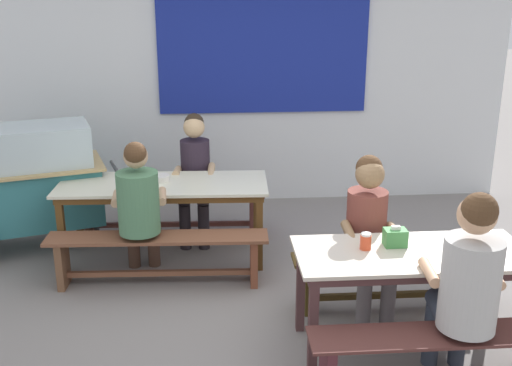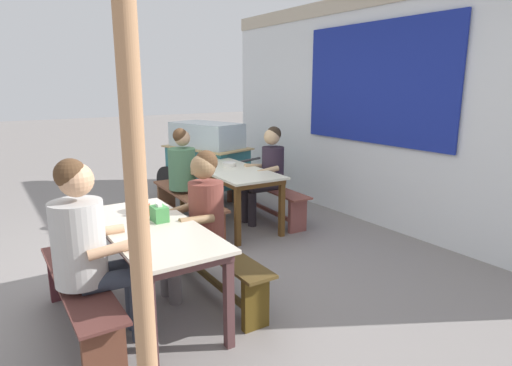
% 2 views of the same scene
% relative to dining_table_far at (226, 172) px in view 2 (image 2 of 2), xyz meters
% --- Properties ---
extents(ground_plane, '(40.00, 40.00, 0.00)m').
position_rel_dining_table_far_xyz_m(ground_plane, '(0.88, -1.18, -0.67)').
color(ground_plane, gray).
extents(backdrop_wall, '(6.03, 0.23, 2.92)m').
position_rel_dining_table_far_xyz_m(backdrop_wall, '(0.89, 1.62, 0.87)').
color(backdrop_wall, silver).
rests_on(backdrop_wall, ground_plane).
extents(dining_table_far, '(1.93, 0.80, 0.74)m').
position_rel_dining_table_far_xyz_m(dining_table_far, '(0.00, 0.00, 0.00)').
color(dining_table_far, beige).
rests_on(dining_table_far, ground_plane).
extents(dining_table_near, '(1.59, 0.68, 0.74)m').
position_rel_dining_table_far_xyz_m(dining_table_near, '(1.78, -1.66, -0.01)').
color(dining_table_near, beige).
rests_on(dining_table_near, ground_plane).
extents(bench_far_back, '(1.92, 0.37, 0.45)m').
position_rel_dining_table_far_xyz_m(bench_far_back, '(0.02, 0.56, -0.37)').
color(bench_far_back, brown).
rests_on(bench_far_back, ground_plane).
extents(bench_far_front, '(1.87, 0.37, 0.45)m').
position_rel_dining_table_far_xyz_m(bench_far_front, '(-0.02, -0.56, -0.36)').
color(bench_far_front, brown).
rests_on(bench_far_front, ground_plane).
extents(bench_near_back, '(1.47, 0.26, 0.45)m').
position_rel_dining_table_far_xyz_m(bench_near_back, '(1.78, -1.10, -0.37)').
color(bench_near_back, '#493717').
rests_on(bench_near_back, ground_plane).
extents(bench_near_front, '(1.58, 0.31, 0.45)m').
position_rel_dining_table_far_xyz_m(bench_near_front, '(1.78, -2.21, -0.38)').
color(bench_near_front, '#522B26').
rests_on(bench_near_front, ground_plane).
extents(food_cart, '(1.80, 1.18, 1.20)m').
position_rel_dining_table_far_xyz_m(food_cart, '(-1.30, 0.36, 0.02)').
color(food_cart, '#30757B').
rests_on(food_cart, ground_plane).
extents(person_left_back_turned, '(0.47, 0.60, 1.27)m').
position_rel_dining_table_far_xyz_m(person_left_back_turned, '(-0.17, -0.48, 0.05)').
color(person_left_back_turned, '#4B3226').
rests_on(person_left_back_turned, ground_plane).
extents(person_near_front, '(0.49, 0.58, 1.35)m').
position_rel_dining_table_far_xyz_m(person_near_front, '(1.95, -2.16, 0.10)').
color(person_near_front, '#323948').
rests_on(person_near_front, ground_plane).
extents(person_right_near_table, '(0.42, 0.57, 1.26)m').
position_rel_dining_table_far_xyz_m(person_right_near_table, '(1.61, -1.17, 0.05)').
color(person_right_near_table, '#635B5D').
rests_on(person_right_near_table, ground_plane).
extents(person_center_facing, '(0.42, 0.57, 1.26)m').
position_rel_dining_table_far_xyz_m(person_center_facing, '(0.28, 0.46, 0.05)').
color(person_center_facing, '#252025').
rests_on(person_center_facing, ground_plane).
extents(tissue_box, '(0.15, 0.11, 0.15)m').
position_rel_dining_table_far_xyz_m(tissue_box, '(1.69, -1.55, 0.13)').
color(tissue_box, '#418C46').
rests_on(tissue_box, dining_table_near).
extents(condiment_jar, '(0.08, 0.08, 0.12)m').
position_rel_dining_table_far_xyz_m(condiment_jar, '(1.47, -1.59, 0.13)').
color(condiment_jar, '#DE4A28').
rests_on(condiment_jar, dining_table_near).
extents(soup_bowl, '(0.18, 0.18, 0.05)m').
position_rel_dining_table_far_xyz_m(soup_bowl, '(-0.03, 0.06, 0.10)').
color(soup_bowl, silver).
rests_on(soup_bowl, dining_table_far).
extents(wooden_support_post, '(0.10, 0.10, 2.24)m').
position_rel_dining_table_far_xyz_m(wooden_support_post, '(2.97, -2.12, 0.45)').
color(wooden_support_post, '#AF7E56').
rests_on(wooden_support_post, ground_plane).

